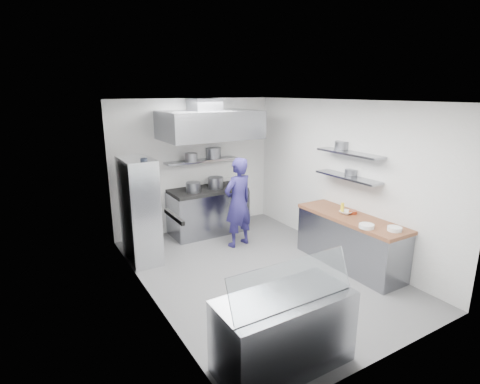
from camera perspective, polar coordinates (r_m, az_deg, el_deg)
floor at (r=6.46m, az=2.79°, el=-11.99°), size 5.00×5.00×0.00m
ceiling at (r=5.75m, az=3.15°, el=13.70°), size 5.00×5.00×0.00m
wall_back at (r=8.10m, az=-6.92°, el=4.04°), size 3.60×2.80×0.02m
wall_front at (r=4.22m, az=22.31°, el=-7.49°), size 3.60×2.80×0.02m
wall_left at (r=5.21m, az=-13.77°, el=-2.54°), size 2.80×5.00×0.02m
wall_right at (r=7.09m, az=15.17°, el=2.03°), size 2.80×5.00×0.02m
gas_range at (r=8.02m, az=-4.89°, el=-3.02°), size 1.60×0.80×0.90m
cooktop at (r=7.89m, az=-4.97°, el=0.30°), size 1.57×0.78×0.06m
stock_pot_left at (r=7.64m, az=-7.14°, el=0.75°), size 0.30×0.30×0.20m
stock_pot_mid at (r=7.87m, az=-3.75°, el=1.42°), size 0.32×0.32×0.24m
stock_pot_right at (r=8.19m, az=-3.97°, el=1.67°), size 0.24×0.24×0.16m
over_range_shelf at (r=7.97m, az=-5.82°, el=4.78°), size 1.60×0.30×0.04m
shelf_pot_a at (r=7.72m, az=-7.46°, el=5.22°), size 0.25×0.25×0.18m
shelf_pot_b at (r=8.18m, az=-4.09°, el=6.01°), size 0.33×0.33×0.22m
extractor_hood at (r=7.50m, az=-4.61°, el=10.17°), size 1.90×1.15×0.55m
hood_duct at (r=7.68m, az=-5.44°, el=13.11°), size 0.55×0.55×0.24m
red_firebox at (r=7.63m, az=-15.35°, el=3.08°), size 0.22×0.10×0.26m
chef at (r=7.18m, az=-0.29°, el=-1.61°), size 0.70×0.53×1.75m
wire_rack at (r=6.76m, az=-15.06°, el=-2.76°), size 0.50×0.90×1.85m
rack_bin_a at (r=6.48m, az=-14.12°, el=-4.64°), size 0.15×0.19×0.17m
rack_bin_b at (r=6.48m, az=-14.82°, el=-0.05°), size 0.13×0.17×0.15m
rack_jar at (r=6.28m, az=-14.40°, el=4.19°), size 0.11×0.11×0.18m
knife_strip at (r=4.36m, az=-10.01°, el=-3.74°), size 0.04×0.55×0.05m
prep_counter_base at (r=6.76m, az=16.33°, el=-7.41°), size 0.62×2.00×0.84m
prep_counter_top at (r=6.61m, az=16.62°, el=-3.80°), size 0.65×2.04×0.06m
plate_stack_a at (r=6.13m, az=22.49°, el=-5.22°), size 0.21×0.21×0.06m
plate_stack_b at (r=6.11m, az=18.72°, el=-4.94°), size 0.23×0.23×0.06m
copper_pan at (r=6.72m, az=16.83°, el=-2.95°), size 0.15×0.15×0.06m
squeeze_bottle at (r=6.70m, az=15.33°, el=-2.37°), size 0.06×0.06×0.18m
mixing_bowl at (r=6.69m, az=15.86°, el=-3.00°), size 0.27×0.27×0.05m
wall_shelf_lower at (r=6.75m, az=16.09°, el=2.20°), size 0.30×1.30×0.04m
wall_shelf_upper at (r=6.67m, az=16.35°, el=5.71°), size 0.30×1.30×0.04m
shelf_pot_c at (r=6.83m, az=16.55°, el=2.91°), size 0.21×0.21×0.10m
shelf_pot_d at (r=6.96m, az=15.28°, el=6.91°), size 0.26×0.26×0.14m
display_case at (r=4.35m, az=6.67°, el=-20.38°), size 1.50×0.70×0.85m
display_glass at (r=3.92m, az=8.06°, el=-13.52°), size 1.47×0.19×0.42m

